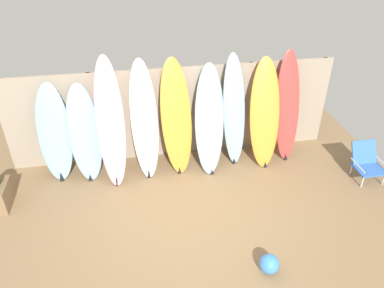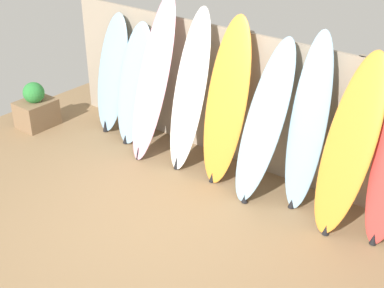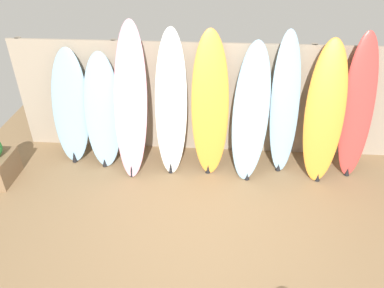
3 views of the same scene
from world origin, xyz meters
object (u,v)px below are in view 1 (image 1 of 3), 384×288
object	(u,v)px
surfboard_skyblue_1	(85,134)
surfboard_skyblue_6	(234,111)
surfboard_skyblue_0	(54,134)
surfboard_skyblue_5	(209,120)
surfboard_white_3	(144,122)
beach_chair	(367,161)
surfboard_orange_4	(176,118)
surfboard_orange_7	(265,114)
beach_ball	(269,264)
surfboard_red_8	(287,107)
surfboard_pink_2	(110,124)

from	to	relation	value
surfboard_skyblue_1	surfboard_skyblue_6	bearing A→B (deg)	0.73
surfboard_skyblue_0	surfboard_skyblue_5	size ratio (longest dim) A/B	0.91
surfboard_skyblue_0	surfboard_white_3	bearing A→B (deg)	-4.19
beach_chair	surfboard_orange_4	bearing A→B (deg)	140.68
surfboard_orange_7	surfboard_skyblue_1	bearing A→B (deg)	178.65
surfboard_orange_7	beach_ball	world-z (taller)	surfboard_orange_7
surfboard_white_3	surfboard_red_8	distance (m)	2.66
surfboard_skyblue_0	surfboard_skyblue_5	bearing A→B (deg)	-3.17
surfboard_red_8	beach_chair	bearing A→B (deg)	-38.82
surfboard_skyblue_1	surfboard_white_3	xyz separation A→B (m)	(1.05, -0.06, 0.18)
surfboard_skyblue_6	surfboard_orange_7	bearing A→B (deg)	-11.37
surfboard_pink_2	surfboard_skyblue_5	size ratio (longest dim) A/B	1.13
surfboard_pink_2	beach_ball	distance (m)	3.39
surfboard_pink_2	surfboard_white_3	distance (m)	0.58
surfboard_orange_7	surfboard_skyblue_6	bearing A→B (deg)	168.63
surfboard_skyblue_6	surfboard_red_8	size ratio (longest dim) A/B	1.00
surfboard_pink_2	surfboard_white_3	xyz separation A→B (m)	(0.58, 0.06, -0.05)
surfboard_skyblue_6	surfboard_white_3	bearing A→B (deg)	-176.72
surfboard_pink_2	beach_ball	world-z (taller)	surfboard_pink_2
beach_ball	surfboard_skyblue_0	bearing A→B (deg)	137.64
surfboard_skyblue_0	surfboard_red_8	bearing A→B (deg)	-0.48
surfboard_skyblue_0	surfboard_skyblue_1	size ratio (longest dim) A/B	1.03
surfboard_skyblue_6	beach_chair	size ratio (longest dim) A/B	3.30
surfboard_orange_7	surfboard_red_8	size ratio (longest dim) A/B	0.95
surfboard_white_3	surfboard_orange_7	distance (m)	2.19
surfboard_white_3	surfboard_pink_2	bearing A→B (deg)	-174.41
surfboard_white_3	surfboard_red_8	size ratio (longest dim) A/B	1.00
surfboard_skyblue_0	surfboard_skyblue_1	xyz separation A→B (m)	(0.51, -0.05, -0.02)
surfboard_skyblue_1	beach_chair	distance (m)	5.04
surfboard_orange_4	beach_ball	size ratio (longest dim) A/B	7.61
surfboard_orange_4	surfboard_orange_7	bearing A→B (deg)	-1.37
surfboard_skyblue_6	surfboard_orange_7	world-z (taller)	surfboard_skyblue_6
surfboard_skyblue_6	beach_chair	distance (m)	2.54
surfboard_orange_4	surfboard_orange_7	distance (m)	1.62
surfboard_skyblue_1	surfboard_red_8	size ratio (longest dim) A/B	0.82
surfboard_skyblue_5	beach_ball	xyz separation A→B (m)	(0.29, -2.59, -0.81)
surfboard_orange_4	surfboard_skyblue_6	xyz separation A→B (m)	(1.07, 0.07, 0.00)
surfboard_orange_4	beach_ball	xyz separation A→B (m)	(0.88, -2.64, -0.88)
surfboard_orange_4	beach_chair	bearing A→B (deg)	-15.49
surfboard_skyblue_5	surfboard_skyblue_6	bearing A→B (deg)	14.86
surfboard_skyblue_1	surfboard_orange_7	world-z (taller)	surfboard_orange_7
surfboard_orange_7	surfboard_pink_2	bearing A→B (deg)	-179.18
surfboard_pink_2	surfboard_skyblue_5	xyz separation A→B (m)	(1.73, 0.02, -0.11)
surfboard_skyblue_0	surfboard_orange_7	world-z (taller)	surfboard_orange_7
surfboard_white_3	beach_ball	distance (m)	3.12
beach_chair	surfboard_red_8	bearing A→B (deg)	117.34
surfboard_skyblue_5	beach_chair	distance (m)	2.92
surfboard_skyblue_1	surfboard_skyblue_6	world-z (taller)	surfboard_skyblue_6
surfboard_skyblue_0	surfboard_skyblue_6	size ratio (longest dim) A/B	0.84
surfboard_red_8	surfboard_skyblue_6	bearing A→B (deg)	179.13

